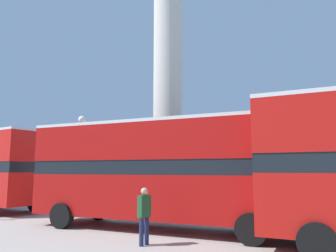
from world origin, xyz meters
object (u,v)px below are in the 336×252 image
object	(u,v)px
street_lamp	(81,158)
pedestrian_by_plinth	(144,212)
monument_column	(168,113)
bus_c	(160,169)

from	to	relation	value
street_lamp	pedestrian_by_plinth	distance (m)	9.07
street_lamp	pedestrian_by_plinth	xyz separation A→B (m)	(7.38, -4.88, -1.97)
pedestrian_by_plinth	street_lamp	bearing A→B (deg)	64.17
monument_column	street_lamp	world-z (taller)	monument_column
pedestrian_by_plinth	monument_column	bearing A→B (deg)	31.44
monument_column	pedestrian_by_plinth	size ratio (longest dim) A/B	11.07
bus_c	street_lamp	world-z (taller)	street_lamp
monument_column	bus_c	size ratio (longest dim) A/B	1.80
bus_c	monument_column	bearing A→B (deg)	110.56
bus_c	street_lamp	size ratio (longest dim) A/B	2.03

